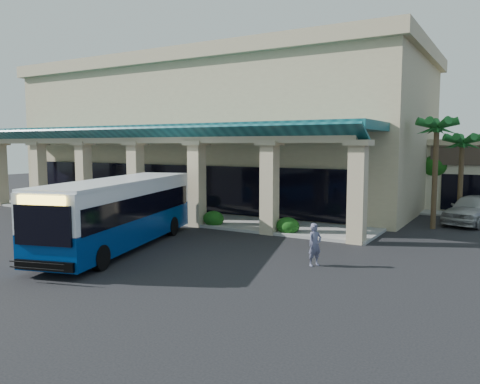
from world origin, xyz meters
The scene contains 10 objects.
ground centered at (0.00, 0.00, 0.00)m, with size 110.00×110.00×0.00m, color black.
main_building centered at (-8.00, 16.00, 5.67)m, with size 30.80×14.80×11.35m, color tan, non-canonical shape.
arcade centered at (-8.00, 6.80, 2.85)m, with size 30.00×6.20×5.70m, color #0B4047, non-canonical shape.
palm_0 centered at (8.50, 11.00, 3.30)m, with size 2.40×2.40×6.60m, color #175720, non-canonical shape.
palm_1 centered at (9.50, 14.00, 2.90)m, with size 2.40×2.40×5.80m, color #175720, non-canonical shape.
palm_2 centered at (-22.50, 6.50, 3.10)m, with size 2.40×2.40×6.20m, color #175720, non-canonical shape.
broadleaf_tree centered at (7.50, 19.00, 2.41)m, with size 2.60×2.60×4.81m, color #134610, non-canonical shape.
transit_bus centered at (-2.70, -1.00, 1.52)m, with size 2.53×10.86×3.03m, color navy, non-canonical shape.
pedestrian centered at (5.81, 0.43, 0.80)m, with size 0.59×0.39×1.61m, color slate.
car_silver centered at (10.25, 13.71, 0.86)m, with size 2.04×5.08×1.73m, color #B0B0B0.
Camera 1 is at (12.09, -15.87, 4.53)m, focal length 35.00 mm.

